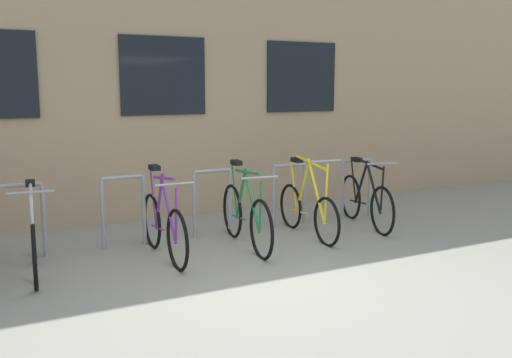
{
  "coord_description": "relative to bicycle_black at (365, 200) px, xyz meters",
  "views": [
    {
      "loc": [
        -2.77,
        -5.03,
        1.99
      ],
      "look_at": [
        0.71,
        1.6,
        0.77
      ],
      "focal_mm": 40.17,
      "sensor_mm": 36.0,
      "label": 1
    }
  ],
  "objects": [
    {
      "name": "bicycle_purple",
      "position": [
        -3.07,
        -0.14,
        0.01
      ],
      "size": [
        0.44,
        1.69,
        1.08
      ],
      "color": "black",
      "rests_on": "ground"
    },
    {
      "name": "bicycle_green",
      "position": [
        -2.01,
        -0.17,
        0.02
      ],
      "size": [
        0.44,
        1.78,
        1.07
      ],
      "color": "black",
      "rests_on": "ground"
    },
    {
      "name": "storefront_building",
      "position": [
        -2.37,
        4.69,
        2.31
      ],
      "size": [
        28.0,
        5.77,
        5.38
      ],
      "color": "tan",
      "rests_on": "ground"
    },
    {
      "name": "bicycle_yellow",
      "position": [
        -1.04,
        -0.09,
        -0.0
      ],
      "size": [
        0.44,
        1.66,
        1.1
      ],
      "color": "black",
      "rests_on": "ground"
    },
    {
      "name": "bike_rack",
      "position": [
        -2.77,
        0.52,
        0.16
      ],
      "size": [
        6.57,
        0.05,
        0.9
      ],
      "color": "gray",
      "rests_on": "ground"
    },
    {
      "name": "bicycle_silver",
      "position": [
        -4.49,
        -0.04,
        -0.0
      ],
      "size": [
        0.44,
        1.68,
        0.99
      ],
      "color": "black",
      "rests_on": "ground"
    },
    {
      "name": "bicycle_black",
      "position": [
        0.0,
        0.0,
        0.0
      ],
      "size": [
        0.53,
        1.68,
        1.0
      ],
      "color": "black",
      "rests_on": "ground"
    },
    {
      "name": "ground_plane",
      "position": [
        -2.37,
        -1.38,
        -0.37
      ],
      "size": [
        42.0,
        42.0,
        0.0
      ],
      "primitive_type": "plane",
      "color": "gray"
    }
  ]
}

